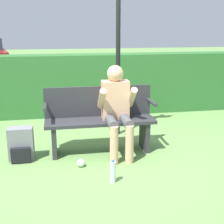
% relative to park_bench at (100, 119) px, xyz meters
% --- Properties ---
extents(ground_plane, '(40.00, 40.00, 0.00)m').
position_rel_park_bench_xyz_m(ground_plane, '(0.00, -0.06, -0.48)').
color(ground_plane, '#668E4C').
extents(hedge_back, '(12.00, 0.51, 1.20)m').
position_rel_park_bench_xyz_m(hedge_back, '(0.00, 1.99, 0.12)').
color(hedge_back, '#2D662D').
rests_on(hedge_back, ground).
extents(park_bench, '(1.53, 0.41, 0.92)m').
position_rel_park_bench_xyz_m(park_bench, '(0.00, 0.00, 0.00)').
color(park_bench, '#2D2D33').
rests_on(park_bench, ground).
extents(person_seated, '(0.50, 0.64, 1.23)m').
position_rel_park_bench_xyz_m(person_seated, '(0.22, -0.14, 0.21)').
color(person_seated, '#DBA884').
rests_on(person_seated, ground).
extents(backpack, '(0.33, 0.25, 0.45)m').
position_rel_park_bench_xyz_m(backpack, '(-1.08, -0.15, -0.26)').
color(backpack, slate).
rests_on(backpack, ground).
extents(water_bottle, '(0.06, 0.06, 0.28)m').
position_rel_park_bench_xyz_m(water_bottle, '(0.02, -0.99, -0.35)').
color(water_bottle, silver).
rests_on(water_bottle, ground).
extents(signpost, '(0.42, 0.09, 2.59)m').
position_rel_park_bench_xyz_m(signpost, '(0.39, 0.63, 1.03)').
color(signpost, black).
rests_on(signpost, ground).
extents(litter_crumple, '(0.10, 0.10, 0.10)m').
position_rel_park_bench_xyz_m(litter_crumple, '(-0.32, -0.51, -0.43)').
color(litter_crumple, silver).
rests_on(litter_crumple, ground).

